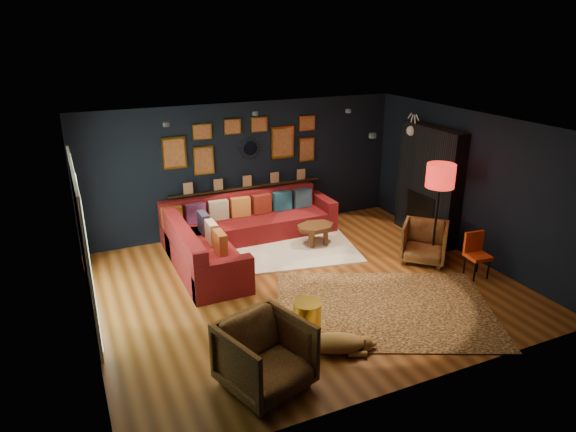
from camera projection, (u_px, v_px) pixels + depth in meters
name	position (u px, v px, depth m)	size (l,w,h in m)	color
floor	(305.00, 285.00, 8.36)	(6.50, 6.50, 0.00)	#955526
room_walls	(306.00, 192.00, 7.80)	(6.50, 6.50, 6.50)	black
sectional	(233.00, 234.00, 9.55)	(3.41, 2.69, 0.86)	maroon
ledge	(247.00, 187.00, 10.32)	(3.20, 0.12, 0.04)	black
gallery_wall	(245.00, 143.00, 10.04)	(3.15, 0.04, 1.02)	gold
sunburst_mirror	(250.00, 148.00, 10.12)	(0.47, 0.16, 0.47)	silver
fireplace	(428.00, 187.00, 9.96)	(0.31, 1.60, 2.20)	black
deer_head	(419.00, 130.00, 10.05)	(0.50, 0.28, 0.45)	white
sliding_door	(83.00, 242.00, 7.24)	(0.06, 2.80, 2.20)	white
ceiling_spots	(285.00, 120.00, 8.15)	(3.30, 2.50, 0.06)	black
shag_rug	(296.00, 250.00, 9.63)	(2.23, 1.62, 0.03)	white
leopard_rug	(383.00, 308.00, 7.67)	(3.19, 2.28, 0.02)	tan
coffee_table	(316.00, 229.00, 9.78)	(0.81, 0.64, 0.38)	#56381B
pouf	(202.00, 254.00, 9.07)	(0.48, 0.48, 0.31)	maroon
armchair_left	(265.00, 353.00, 5.86)	(0.90, 0.85, 0.93)	#C47B3E
armchair_right	(425.00, 240.00, 9.11)	(0.76, 0.71, 0.78)	#C47B3E
gold_stool	(307.00, 318.00, 6.97)	(0.38, 0.38, 0.48)	gold
orange_chair	(476.00, 251.00, 8.55)	(0.39, 0.39, 0.76)	black
floor_lamp	(440.00, 180.00, 8.72)	(0.49, 0.49, 1.78)	black
dog	(335.00, 340.00, 6.57)	(1.09, 0.53, 0.34)	#BB8345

